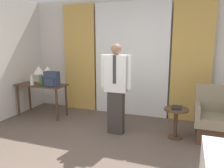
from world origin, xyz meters
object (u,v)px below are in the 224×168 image
(bottle_near_edge, at_px, (32,81))
(backpack, at_px, (52,79))
(table_lamp_right, at_px, (47,71))
(side_table, at_px, (176,118))
(desk, at_px, (42,89))
(table_lamp_left, at_px, (39,70))
(person, at_px, (116,86))
(bottle_by_lamp, at_px, (42,81))
(book, at_px, (177,108))
(armchair, at_px, (213,121))

(bottle_near_edge, relative_size, backpack, 0.69)
(table_lamp_right, height_order, side_table, table_lamp_right)
(desk, distance_m, bottle_near_edge, 0.30)
(backpack, bearing_deg, table_lamp_left, 154.41)
(table_lamp_left, bearing_deg, side_table, -6.23)
(table_lamp_left, xyz_separation_m, person, (2.06, -0.49, -0.14))
(bottle_by_lamp, distance_m, book, 2.93)
(table_lamp_left, xyz_separation_m, table_lamp_right, (0.24, 0.00, 0.00))
(backpack, distance_m, armchair, 3.28)
(armchair, bearing_deg, book, -168.44)
(table_lamp_left, relative_size, table_lamp_right, 1.00)
(bottle_near_edge, distance_m, bottle_by_lamp, 0.23)
(table_lamp_right, height_order, book, table_lamp_right)
(table_lamp_right, bearing_deg, side_table, -6.73)
(table_lamp_left, xyz_separation_m, bottle_by_lamp, (0.22, -0.20, -0.20))
(side_table, xyz_separation_m, book, (0.00, 0.02, 0.19))
(table_lamp_right, height_order, bottle_by_lamp, table_lamp_right)
(table_lamp_right, bearing_deg, backpack, -41.52)
(armchair, height_order, side_table, armchair)
(side_table, distance_m, book, 0.19)
(desk, relative_size, book, 5.26)
(bottle_near_edge, height_order, person, person)
(armchair, bearing_deg, person, -170.10)
(table_lamp_left, height_order, armchair, table_lamp_left)
(bottle_near_edge, distance_m, person, 2.08)
(table_lamp_left, distance_m, backpack, 0.59)
(side_table, relative_size, book, 2.47)
(bottle_near_edge, xyz_separation_m, bottle_by_lamp, (0.22, 0.06, 0.01))
(table_lamp_left, bearing_deg, desk, -40.05)
(backpack, bearing_deg, bottle_by_lamp, 171.86)
(table_lamp_right, bearing_deg, bottle_near_edge, -132.44)
(table_lamp_left, xyz_separation_m, backpack, (0.51, -0.25, -0.14))
(table_lamp_left, relative_size, person, 0.25)
(table_lamp_left, distance_m, bottle_by_lamp, 0.36)
(backpack, bearing_deg, side_table, -2.10)
(table_lamp_right, distance_m, backpack, 0.40)
(table_lamp_left, relative_size, book, 1.87)
(backpack, xyz_separation_m, side_table, (2.62, -0.10, -0.54))
(armchair, bearing_deg, table_lamp_right, 176.86)
(desk, distance_m, table_lamp_left, 0.45)
(bottle_by_lamp, relative_size, backpack, 0.76)
(desk, relative_size, table_lamp_right, 2.82)
(bottle_near_edge, xyz_separation_m, backpack, (0.52, 0.01, 0.07))
(table_lamp_left, relative_size, bottle_near_edge, 1.77)
(bottle_near_edge, xyz_separation_m, book, (3.14, -0.06, -0.28))
(backpack, xyz_separation_m, armchair, (3.24, 0.05, -0.56))
(desk, relative_size, backpack, 3.46)
(backpack, xyz_separation_m, person, (1.55, -0.24, 0.01))
(side_table, bearing_deg, bottle_near_edge, 178.52)
(backpack, bearing_deg, desk, 159.64)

